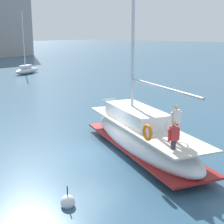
# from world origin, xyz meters

# --- Properties ---
(ground_plane) EXTENTS (400.00, 400.00, 0.00)m
(ground_plane) POSITION_xyz_m (0.00, 0.00, 0.00)
(ground_plane) COLOR #2D516B
(main_sailboat) EXTENTS (6.41, 9.67, 13.53)m
(main_sailboat) POSITION_xyz_m (1.72, -1.76, 0.91)
(main_sailboat) COLOR silver
(main_sailboat) RESTS_ON ground
(moored_catamaran) EXTENTS (5.61, 3.11, 8.91)m
(moored_catamaran) POSITION_xyz_m (17.46, 30.47, 0.60)
(moored_catamaran) COLOR silver
(moored_catamaran) RESTS_ON ground
(mooring_buoy) EXTENTS (0.51, 0.51, 0.86)m
(mooring_buoy) POSITION_xyz_m (-4.32, -2.98, 0.16)
(mooring_buoy) COLOR silver
(mooring_buoy) RESTS_ON ground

